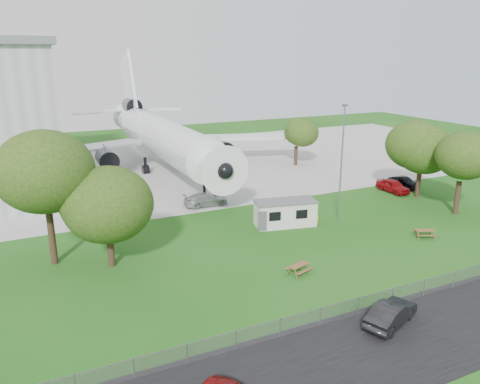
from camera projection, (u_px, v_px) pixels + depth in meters
name	position (u px, v px, depth m)	size (l,w,h in m)	color
ground	(304.00, 257.00, 40.40)	(160.00, 160.00, 0.00)	#2E681F
asphalt_strip	(419.00, 334.00, 29.14)	(120.00, 8.00, 0.02)	black
concrete_apron	(171.00, 166.00, 73.28)	(120.00, 46.00, 0.03)	#B7B7B2
airliner	(161.00, 136.00, 69.12)	(46.36, 47.73, 17.69)	white
site_cabin	(285.00, 213.00, 47.50)	(6.96, 3.90, 2.62)	beige
picnic_west	(298.00, 273.00, 37.29)	(1.80, 1.50, 0.76)	brown
picnic_east	(424.00, 237.00, 44.66)	(1.80, 1.50, 0.76)	brown
fence	(380.00, 308.00, 32.18)	(58.00, 0.04, 1.30)	gray
lamp_mast	(341.00, 165.00, 47.46)	(0.16, 0.16, 12.00)	slate
tree_west_big	(44.00, 175.00, 36.97)	(8.16, 8.16, 11.68)	#382619
tree_west_small	(107.00, 205.00, 37.19)	(7.49, 7.49, 8.99)	#382619
tree_east_front	(463.00, 158.00, 49.62)	(6.89, 6.89, 9.66)	#382619
tree_east_back	(422.00, 147.00, 55.77)	(7.52, 7.52, 9.96)	#382619
tree_far_apron	(297.00, 133.00, 72.55)	(5.61, 5.61, 7.91)	#382619
car_centre_sedan	(391.00, 314.00, 30.04)	(1.63, 4.66, 1.54)	black
car_ne_hatch	(393.00, 186.00, 59.12)	(1.89, 4.70, 1.60)	maroon
car_ne_sedan	(404.00, 183.00, 61.10)	(1.48, 4.24, 1.40)	black
car_apron_van	(206.00, 200.00, 53.77)	(2.09, 5.15, 1.50)	#B1B4B9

